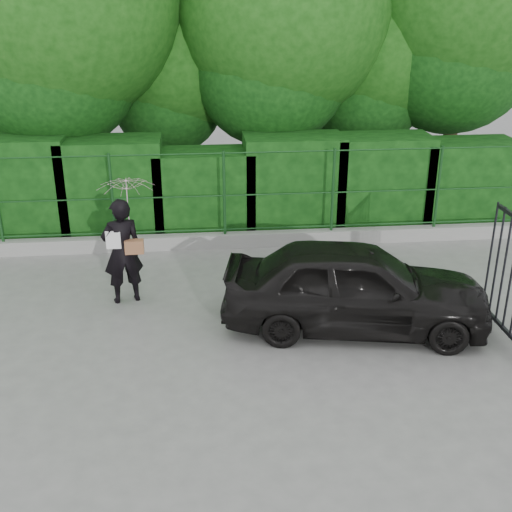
{
  "coord_description": "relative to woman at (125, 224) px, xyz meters",
  "views": [
    {
      "loc": [
        -0.2,
        -8.31,
        5.13
      ],
      "look_at": [
        0.75,
        1.3,
        1.1
      ],
      "focal_mm": 45.0,
      "sensor_mm": 36.0,
      "label": 1
    }
  ],
  "objects": [
    {
      "name": "woman",
      "position": [
        0.0,
        0.0,
        0.0
      ],
      "size": [
        1.02,
        0.98,
        2.24
      ],
      "color": "black",
      "rests_on": "ground"
    },
    {
      "name": "car",
      "position": [
        3.71,
        -1.35,
        -0.71
      ],
      "size": [
        4.49,
        2.46,
        1.45
      ],
      "primitive_type": "imported",
      "rotation": [
        0.0,
        0.0,
        1.39
      ],
      "color": "black",
      "rests_on": "ground"
    },
    {
      "name": "ground",
      "position": [
        1.41,
        -2.13,
        -1.44
      ],
      "size": [
        80.0,
        80.0,
        0.0
      ],
      "primitive_type": "plane",
      "color": "gray"
    },
    {
      "name": "trees",
      "position": [
        2.55,
        5.6,
        3.18
      ],
      "size": [
        17.1,
        6.15,
        8.08
      ],
      "color": "black",
      "rests_on": "ground"
    },
    {
      "name": "fence",
      "position": [
        1.63,
        2.37,
        -0.24
      ],
      "size": [
        14.13,
        0.06,
        1.8
      ],
      "color": "#143F18",
      "rests_on": "kerb"
    },
    {
      "name": "kerb",
      "position": [
        1.41,
        2.37,
        -1.29
      ],
      "size": [
        14.0,
        0.25,
        0.3
      ],
      "primitive_type": "cube",
      "color": "#9E9E99",
      "rests_on": "ground"
    },
    {
      "name": "hedge",
      "position": [
        1.26,
        3.37,
        -0.38
      ],
      "size": [
        14.2,
        1.2,
        2.27
      ],
      "color": "black",
      "rests_on": "ground"
    }
  ]
}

